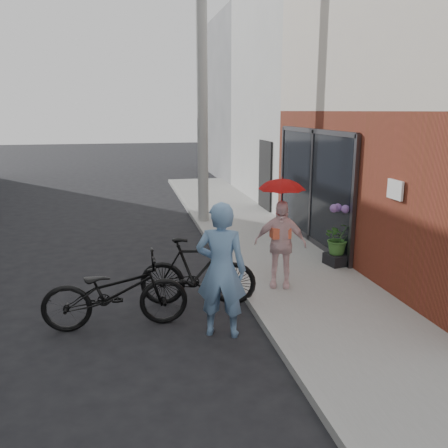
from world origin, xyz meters
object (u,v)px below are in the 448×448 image
object	(u,v)px
kimono_woman	(280,244)
planter	(337,259)
officer	(221,270)
bike_right	(198,272)
bike_left	(115,292)
utility_pole	(202,91)

from	to	relation	value
kimono_woman	planter	xyz separation A→B (m)	(1.45, 0.85, -0.63)
officer	planter	xyz separation A→B (m)	(2.72, 2.18, -0.71)
bike_right	kimono_woman	xyz separation A→B (m)	(1.42, 0.24, 0.31)
officer	bike_left	world-z (taller)	officer
bike_right	planter	xyz separation A→B (m)	(2.87, 1.09, -0.32)
officer	bike_right	distance (m)	1.16
bike_left	kimono_woman	bearing A→B (deg)	-73.44
utility_pole	officer	bearing A→B (deg)	-97.23
utility_pole	bike_right	world-z (taller)	utility_pole
bike_right	utility_pole	bearing A→B (deg)	1.49
planter	utility_pole	bearing A→B (deg)	113.98
bike_right	officer	bearing A→B (deg)	-160.18
officer	bike_right	world-z (taller)	officer
utility_pole	officer	distance (m)	6.99
utility_pole	planter	world-z (taller)	utility_pole
officer	planter	bearing A→B (deg)	-121.18
kimono_woman	officer	bearing A→B (deg)	-112.72
officer	kimono_woman	world-z (taller)	officer
bike_left	planter	distance (m)	4.46
bike_right	kimono_woman	world-z (taller)	kimono_woman
utility_pole	kimono_woman	world-z (taller)	utility_pole
utility_pole	bike_left	world-z (taller)	utility_pole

